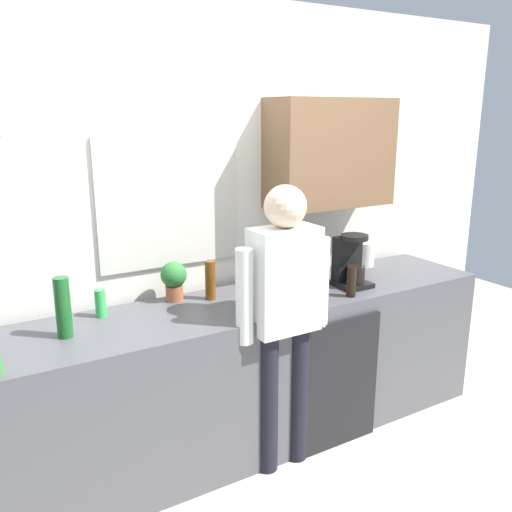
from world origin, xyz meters
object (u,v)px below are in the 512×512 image
person_at_sink (284,307)px  bottle_amber_beer (210,280)px  storage_canister (364,254)px  cup_blue_mug (312,276)px  dish_soap (100,303)px  coffee_maker (350,263)px  bottle_dark_sauce (351,282)px  potted_plant (174,279)px  bottle_green_wine (63,308)px  bottle_red_vinegar (305,279)px  mixing_bowl (295,302)px

person_at_sink → bottle_amber_beer: bearing=111.0°
storage_canister → cup_blue_mug: bearing=-164.6°
bottle_amber_beer → dish_soap: bottle_amber_beer is taller
coffee_maker → person_at_sink: size_ratio=0.21×
bottle_dark_sauce → storage_canister: 0.69m
potted_plant → cup_blue_mug: bearing=-10.2°
bottle_green_wine → bottle_amber_beer: (0.84, 0.13, -0.03)m
bottle_red_vinegar → bottle_amber_beer: 0.55m
coffee_maker → bottle_red_vinegar: coffee_maker is taller
cup_blue_mug → potted_plant: potted_plant is taller
bottle_green_wine → cup_blue_mug: 1.53m
bottle_green_wine → dish_soap: size_ratio=1.67×
bottle_amber_beer → person_at_sink: bearing=-64.2°
bottle_green_wine → potted_plant: size_ratio=1.30×
coffee_maker → storage_canister: 0.49m
coffee_maker → cup_blue_mug: coffee_maker is taller
coffee_maker → cup_blue_mug: (-0.18, 0.14, -0.10)m
bottle_green_wine → person_at_sink: (1.06, -0.31, -0.10)m
coffee_maker → person_at_sink: person_at_sink is taller
bottle_green_wine → dish_soap: 0.29m
bottle_green_wine → cup_blue_mug: size_ratio=3.00×
mixing_bowl → storage_canister: (0.91, 0.47, 0.05)m
coffee_maker → cup_blue_mug: size_ratio=3.30×
mixing_bowl → storage_canister: storage_canister is taller
cup_blue_mug → dish_soap: bearing=174.9°
cup_blue_mug → potted_plant: 0.89m
bottle_green_wine → mixing_bowl: size_ratio=1.36×
potted_plant → dish_soap: (-0.43, -0.04, -0.05)m
bottle_red_vinegar → storage_canister: (0.76, 0.34, -0.02)m
bottle_amber_beer → person_at_sink: person_at_sink is taller
potted_plant → bottle_dark_sauce: bearing=-26.7°
bottle_dark_sauce → person_at_sink: person_at_sink is taller
cup_blue_mug → coffee_maker: bearing=-37.5°
bottle_dark_sauce → mixing_bowl: (-0.40, -0.00, -0.05)m
bottle_green_wine → potted_plant: (0.65, 0.22, -0.02)m
mixing_bowl → potted_plant: 0.71m
storage_canister → potted_plant: bearing=180.0°
bottle_green_wine → mixing_bowl: (1.18, -0.25, -0.11)m
bottle_amber_beer → bottle_green_wine: bearing=-171.0°
potted_plant → person_at_sink: person_at_sink is taller
person_at_sink → bottle_dark_sauce: bearing=2.4°
coffee_maker → bottle_green_wine: (-1.71, 0.08, 0.00)m
bottle_red_vinegar → person_at_sink: bearing=-145.3°
cup_blue_mug → dish_soap: 1.31m
coffee_maker → potted_plant: (-1.05, 0.30, -0.01)m
bottle_dark_sauce → person_at_sink: size_ratio=0.11×
cup_blue_mug → mixing_bowl: 0.46m
mixing_bowl → dish_soap: dish_soap is taller
coffee_maker → dish_soap: coffee_maker is taller
bottle_amber_beer → mixing_bowl: size_ratio=1.05×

